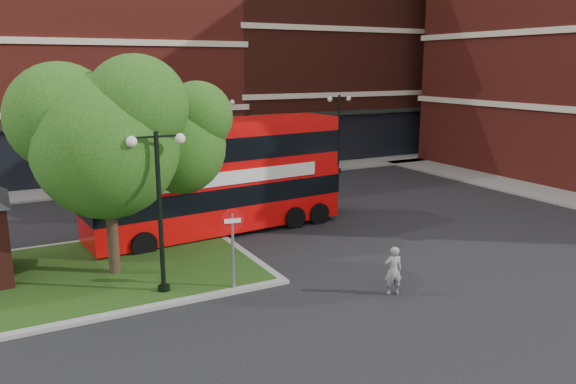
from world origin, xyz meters
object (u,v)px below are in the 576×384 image
woman (393,270)px  car_white (301,161)px  bus (217,169)px  car_silver (177,173)px

woman → car_white: bearing=-94.8°
woman → car_white: woman is taller
bus → car_silver: bus is taller
woman → car_silver: bearing=-70.6°
car_silver → car_white: size_ratio=0.92×
woman → car_silver: (-0.98, 18.99, -0.13)m
woman → car_silver: size_ratio=0.41×
car_white → woman: bearing=163.2°
bus → car_white: 14.38m
bus → car_silver: 10.68m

